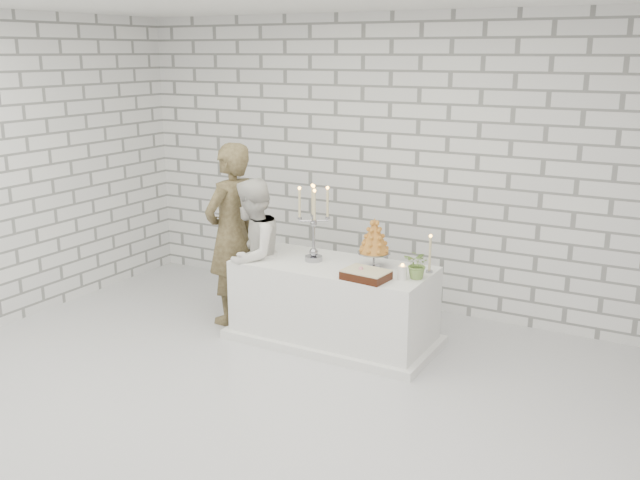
{
  "coord_description": "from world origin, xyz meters",
  "views": [
    {
      "loc": [
        2.91,
        -4.19,
        2.62
      ],
      "look_at": [
        0.05,
        0.96,
        1.05
      ],
      "focal_mm": 39.9,
      "sensor_mm": 36.0,
      "label": 1
    }
  ],
  "objects_px": {
    "candelabra": "(314,223)",
    "cake_table": "(333,303)",
    "croquembouche": "(374,243)",
    "bride": "(252,256)",
    "groom": "(232,234)"
  },
  "relations": [
    {
      "from": "cake_table",
      "to": "bride",
      "type": "height_order",
      "value": "bride"
    },
    {
      "from": "groom",
      "to": "croquembouche",
      "type": "height_order",
      "value": "groom"
    },
    {
      "from": "cake_table",
      "to": "candelabra",
      "type": "distance_m",
      "value": 0.76
    },
    {
      "from": "bride",
      "to": "croquembouche",
      "type": "distance_m",
      "value": 1.22
    },
    {
      "from": "candelabra",
      "to": "cake_table",
      "type": "bearing_deg",
      "value": -1.76
    },
    {
      "from": "bride",
      "to": "candelabra",
      "type": "relative_size",
      "value": 2.07
    },
    {
      "from": "cake_table",
      "to": "croquembouche",
      "type": "distance_m",
      "value": 0.71
    },
    {
      "from": "cake_table",
      "to": "bride",
      "type": "bearing_deg",
      "value": -172.32
    },
    {
      "from": "croquembouche",
      "to": "groom",
      "type": "bearing_deg",
      "value": -176.62
    },
    {
      "from": "bride",
      "to": "cake_table",
      "type": "bearing_deg",
      "value": 88.1
    },
    {
      "from": "groom",
      "to": "croquembouche",
      "type": "xyz_separation_m",
      "value": [
        1.49,
        0.09,
        0.08
      ]
    },
    {
      "from": "candelabra",
      "to": "croquembouche",
      "type": "xyz_separation_m",
      "value": [
        0.57,
        0.08,
        -0.13
      ]
    },
    {
      "from": "groom",
      "to": "bride",
      "type": "distance_m",
      "value": 0.36
    },
    {
      "from": "bride",
      "to": "croquembouche",
      "type": "relative_size",
      "value": 3.26
    },
    {
      "from": "cake_table",
      "to": "bride",
      "type": "distance_m",
      "value": 0.9
    }
  ]
}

